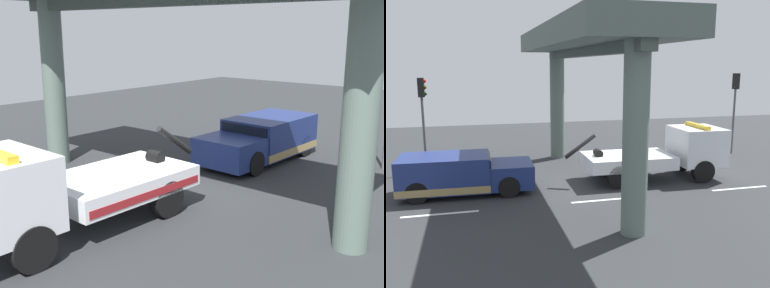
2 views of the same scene
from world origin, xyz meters
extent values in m
cube|color=#2D3033|center=(0.00, 0.00, -0.05)|extent=(60.00, 40.00, 0.10)
cube|color=silver|center=(-6.00, -2.30, 0.00)|extent=(2.60, 0.16, 0.01)
cube|color=silver|center=(0.00, -2.30, 0.00)|extent=(2.60, 0.16, 0.01)
cube|color=silver|center=(6.00, -2.30, 0.00)|extent=(2.60, 0.16, 0.01)
cube|color=white|center=(1.87, 0.03, 0.93)|extent=(3.91, 2.51, 0.55)
cube|color=white|center=(5.20, -0.06, 1.48)|extent=(2.11, 2.36, 1.65)
cube|color=black|center=(5.82, -0.08, 1.84)|extent=(0.12, 2.21, 0.66)
cube|color=maroon|center=(1.91, 1.24, 0.84)|extent=(3.65, 0.12, 0.20)
cylinder|color=black|center=(-0.32, 0.09, 1.66)|extent=(1.42, 0.22, 1.07)
cylinder|color=black|center=(0.49, 0.07, 1.32)|extent=(0.37, 0.46, 0.36)
cube|color=yellow|center=(5.20, -0.06, 2.38)|extent=(0.29, 1.93, 0.16)
cylinder|color=black|center=(5.03, 0.98, 0.50)|extent=(1.01, 0.35, 1.00)
cylinder|color=black|center=(4.97, -1.10, 0.50)|extent=(1.01, 0.35, 1.00)
cylinder|color=black|center=(1.14, 1.09, 0.50)|extent=(1.01, 0.35, 1.00)
cylinder|color=black|center=(1.08, -0.99, 0.50)|extent=(1.01, 0.35, 1.00)
cube|color=navy|center=(-5.90, 0.02, 0.91)|extent=(3.52, 2.30, 1.35)
cube|color=navy|center=(-3.31, -0.05, 0.71)|extent=(1.79, 2.16, 0.95)
cube|color=black|center=(-4.16, -0.03, 1.20)|extent=(0.11, 1.94, 0.59)
cube|color=#9E8451|center=(-5.90, 0.02, 0.41)|extent=(3.54, 2.31, 0.28)
cylinder|color=black|center=(-3.43, 0.91, 0.42)|extent=(0.85, 0.30, 0.84)
cylinder|color=black|center=(-3.49, -1.01, 0.42)|extent=(0.85, 0.30, 0.84)
cylinder|color=black|center=(-6.83, 1.00, 0.42)|extent=(0.85, 0.30, 0.84)
cylinder|color=black|center=(-6.88, -0.91, 0.42)|extent=(0.85, 0.30, 0.84)
cylinder|color=#596B60|center=(-0.15, 5.56, 2.90)|extent=(0.78, 0.78, 5.81)
cylinder|color=#596B60|center=(-0.15, -5.56, 2.90)|extent=(0.78, 0.78, 5.81)
cube|color=#4B5B52|center=(-0.15, 0.00, 6.25)|extent=(3.60, 13.11, 0.89)
cube|color=#3E4A43|center=(-0.15, 0.00, 5.63)|extent=(0.50, 12.71, 0.36)
cylinder|color=#515456|center=(-7.00, 4.03, 1.81)|extent=(0.12, 0.12, 3.62)
cube|color=black|center=(-7.00, 4.03, 4.07)|extent=(0.28, 0.32, 0.90)
sphere|color=red|center=(-6.84, 4.03, 4.37)|extent=(0.18, 0.18, 0.18)
sphere|color=#3A2D06|center=(-6.84, 4.03, 4.07)|extent=(0.18, 0.18, 0.18)
sphere|color=black|center=(-6.84, 4.03, 3.77)|extent=(0.18, 0.18, 0.18)
cylinder|color=#515456|center=(10.00, 4.03, 1.88)|extent=(0.12, 0.12, 3.76)
cube|color=black|center=(10.00, 4.03, 4.21)|extent=(0.28, 0.32, 0.90)
sphere|color=#360605|center=(10.16, 4.03, 4.51)|extent=(0.18, 0.18, 0.18)
sphere|color=gold|center=(10.16, 4.03, 4.21)|extent=(0.18, 0.18, 0.18)
sphere|color=black|center=(10.16, 4.03, 3.91)|extent=(0.18, 0.18, 0.18)
camera|label=1|loc=(9.79, 9.17, 4.86)|focal=44.50mm
camera|label=2|loc=(-4.84, -16.66, 5.06)|focal=38.50mm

